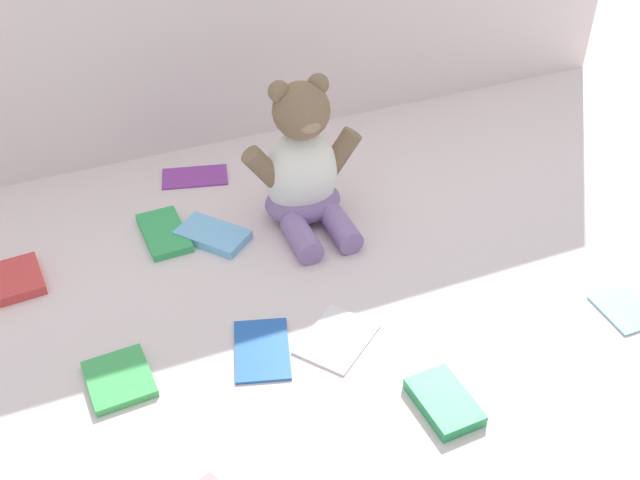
{
  "coord_description": "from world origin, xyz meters",
  "views": [
    {
      "loc": [
        -0.33,
        -0.95,
        0.83
      ],
      "look_at": [
        0.02,
        -0.1,
        0.1
      ],
      "focal_mm": 43.02,
      "sensor_mm": 36.0,
      "label": 1
    }
  ],
  "objects_px": {
    "book_case_8": "(195,176)",
    "book_case_6": "(119,379)",
    "book_case_3": "(334,339)",
    "book_case_0": "(262,349)",
    "book_case_1": "(625,309)",
    "book_case_2": "(213,235)",
    "book_case_4": "(2,283)",
    "book_case_5": "(164,233)",
    "teddy_bear": "(303,170)",
    "book_case_7": "(444,402)"
  },
  "relations": [
    {
      "from": "book_case_8",
      "to": "book_case_6",
      "type": "bearing_deg",
      "value": 167.39
    },
    {
      "from": "book_case_3",
      "to": "book_case_0",
      "type": "bearing_deg",
      "value": -138.62
    },
    {
      "from": "book_case_1",
      "to": "book_case_2",
      "type": "relative_size",
      "value": 0.76
    },
    {
      "from": "book_case_1",
      "to": "book_case_4",
      "type": "relative_size",
      "value": 0.74
    },
    {
      "from": "book_case_0",
      "to": "book_case_5",
      "type": "bearing_deg",
      "value": -61.67
    },
    {
      "from": "teddy_bear",
      "to": "book_case_2",
      "type": "bearing_deg",
      "value": -179.61
    },
    {
      "from": "book_case_0",
      "to": "book_case_8",
      "type": "bearing_deg",
      "value": -76.98
    },
    {
      "from": "book_case_3",
      "to": "book_case_8",
      "type": "xyz_separation_m",
      "value": [
        -0.08,
        0.51,
        0.0
      ]
    },
    {
      "from": "teddy_bear",
      "to": "book_case_6",
      "type": "relative_size",
      "value": 2.69
    },
    {
      "from": "book_case_2",
      "to": "book_case_8",
      "type": "relative_size",
      "value": 0.97
    },
    {
      "from": "book_case_0",
      "to": "book_case_4",
      "type": "xyz_separation_m",
      "value": [
        -0.34,
        0.29,
        0.0
      ]
    },
    {
      "from": "teddy_bear",
      "to": "book_case_7",
      "type": "xyz_separation_m",
      "value": [
        0.02,
        -0.48,
        -0.09
      ]
    },
    {
      "from": "book_case_5",
      "to": "book_case_6",
      "type": "bearing_deg",
      "value": -115.72
    },
    {
      "from": "teddy_bear",
      "to": "book_case_6",
      "type": "distance_m",
      "value": 0.48
    },
    {
      "from": "book_case_1",
      "to": "book_case_4",
      "type": "xyz_separation_m",
      "value": [
        -0.9,
        0.43,
        0.0
      ]
    },
    {
      "from": "book_case_6",
      "to": "book_case_4",
      "type": "bearing_deg",
      "value": -66.43
    },
    {
      "from": "book_case_7",
      "to": "book_case_0",
      "type": "bearing_deg",
      "value": 132.82
    },
    {
      "from": "book_case_8",
      "to": "book_case_4",
      "type": "bearing_deg",
      "value": 131.54
    },
    {
      "from": "book_case_2",
      "to": "book_case_5",
      "type": "height_order",
      "value": "book_case_2"
    },
    {
      "from": "book_case_5",
      "to": "book_case_8",
      "type": "bearing_deg",
      "value": 56.91
    },
    {
      "from": "book_case_1",
      "to": "book_case_7",
      "type": "height_order",
      "value": "book_case_7"
    },
    {
      "from": "book_case_1",
      "to": "book_case_6",
      "type": "bearing_deg",
      "value": -10.72
    },
    {
      "from": "teddy_bear",
      "to": "book_case_1",
      "type": "xyz_separation_m",
      "value": [
        0.37,
        -0.42,
        -0.1
      ]
    },
    {
      "from": "teddy_bear",
      "to": "book_case_0",
      "type": "bearing_deg",
      "value": -121.69
    },
    {
      "from": "book_case_4",
      "to": "book_case_6",
      "type": "relative_size",
      "value": 1.24
    },
    {
      "from": "book_case_5",
      "to": "book_case_7",
      "type": "relative_size",
      "value": 1.22
    },
    {
      "from": "book_case_3",
      "to": "book_case_6",
      "type": "distance_m",
      "value": 0.32
    },
    {
      "from": "book_case_3",
      "to": "book_case_7",
      "type": "bearing_deg",
      "value": -9.8
    },
    {
      "from": "book_case_6",
      "to": "book_case_1",
      "type": "bearing_deg",
      "value": 165.36
    },
    {
      "from": "book_case_4",
      "to": "book_case_5",
      "type": "bearing_deg",
      "value": 92.69
    },
    {
      "from": "book_case_1",
      "to": "book_case_6",
      "type": "relative_size",
      "value": 0.92
    },
    {
      "from": "book_case_1",
      "to": "book_case_4",
      "type": "bearing_deg",
      "value": -24.72
    },
    {
      "from": "book_case_3",
      "to": "teddy_bear",
      "type": "bearing_deg",
      "value": 129.56
    },
    {
      "from": "book_case_6",
      "to": "book_case_3",
      "type": "bearing_deg",
      "value": 169.41
    },
    {
      "from": "book_case_0",
      "to": "book_case_3",
      "type": "bearing_deg",
      "value": -174.86
    },
    {
      "from": "book_case_1",
      "to": "book_case_2",
      "type": "bearing_deg",
      "value": -36.9
    },
    {
      "from": "teddy_bear",
      "to": "book_case_0",
      "type": "xyz_separation_m",
      "value": [
        -0.18,
        -0.29,
        -0.1
      ]
    },
    {
      "from": "book_case_0",
      "to": "book_case_7",
      "type": "distance_m",
      "value": 0.28
    },
    {
      "from": "book_case_4",
      "to": "book_case_3",
      "type": "bearing_deg",
      "value": 50.83
    },
    {
      "from": "book_case_6",
      "to": "teddy_bear",
      "type": "bearing_deg",
      "value": -148.31
    },
    {
      "from": "teddy_bear",
      "to": "book_case_1",
      "type": "distance_m",
      "value": 0.57
    },
    {
      "from": "book_case_3",
      "to": "book_case_8",
      "type": "bearing_deg",
      "value": 151.45
    },
    {
      "from": "book_case_0",
      "to": "book_case_8",
      "type": "distance_m",
      "value": 0.49
    },
    {
      "from": "book_case_4",
      "to": "teddy_bear",
      "type": "bearing_deg",
      "value": 85.1
    },
    {
      "from": "book_case_2",
      "to": "book_case_8",
      "type": "bearing_deg",
      "value": -135.63
    },
    {
      "from": "book_case_3",
      "to": "book_case_6",
      "type": "height_order",
      "value": "book_case_6"
    },
    {
      "from": "book_case_0",
      "to": "book_case_6",
      "type": "bearing_deg",
      "value": 10.91
    },
    {
      "from": "book_case_3",
      "to": "book_case_5",
      "type": "height_order",
      "value": "book_case_5"
    },
    {
      "from": "teddy_bear",
      "to": "book_case_8",
      "type": "height_order",
      "value": "teddy_bear"
    },
    {
      "from": "book_case_0",
      "to": "book_case_2",
      "type": "bearing_deg",
      "value": -75.16
    }
  ]
}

